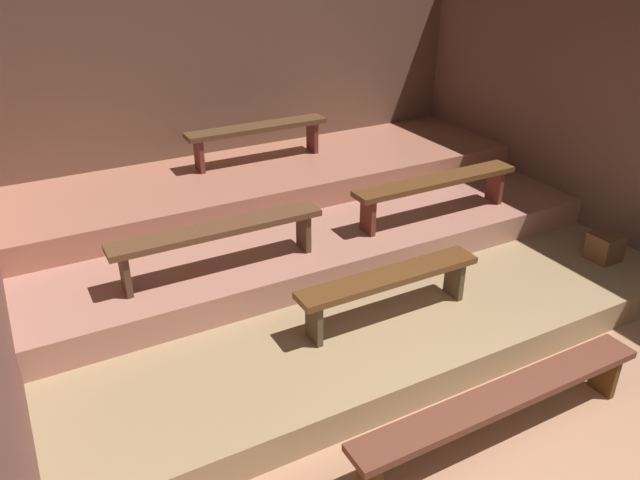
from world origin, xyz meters
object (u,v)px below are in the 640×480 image
(bench_lower_center, at_px, (389,282))
(bench_middle_right, at_px, (436,185))
(bench_floor_center, at_px, (503,401))
(wooden_crate_lower, at_px, (605,247))
(bench_upper_center, at_px, (257,132))
(bench_middle_left, at_px, (219,234))

(bench_lower_center, bearing_deg, bench_middle_right, 38.67)
(bench_floor_center, xyz_separation_m, bench_middle_right, (1.15, 2.24, 0.53))
(bench_floor_center, relative_size, bench_lower_center, 1.44)
(bench_floor_center, bearing_deg, wooden_crate_lower, 25.31)
(bench_upper_center, relative_size, wooden_crate_lower, 6.10)
(bench_middle_left, height_order, bench_upper_center, bench_upper_center)
(bench_middle_left, distance_m, bench_middle_right, 2.27)
(bench_middle_right, bearing_deg, bench_lower_center, -141.33)
(bench_floor_center, xyz_separation_m, bench_middle_left, (-1.12, 2.24, 0.53))
(wooden_crate_lower, bearing_deg, bench_upper_center, 130.19)
(bench_floor_center, bearing_deg, bench_middle_left, 116.55)
(bench_middle_left, relative_size, wooden_crate_lower, 6.93)
(bench_lower_center, xyz_separation_m, wooden_crate_lower, (2.39, -0.18, -0.20))
(bench_floor_center, distance_m, wooden_crate_lower, 2.60)
(bench_upper_center, bearing_deg, bench_middle_right, -54.93)
(bench_middle_right, bearing_deg, bench_middle_left, 180.00)
(bench_middle_left, height_order, wooden_crate_lower, bench_middle_left)
(bench_middle_left, bearing_deg, bench_lower_center, -41.69)
(bench_lower_center, bearing_deg, bench_upper_center, 89.63)
(bench_middle_left, bearing_deg, wooden_crate_lower, -18.09)
(bench_floor_center, height_order, bench_lower_center, bench_lower_center)
(bench_floor_center, distance_m, bench_upper_center, 4.00)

